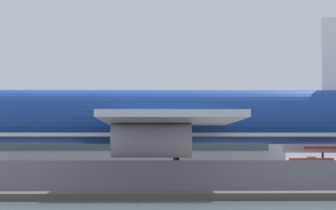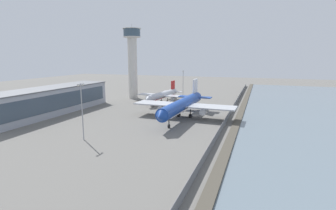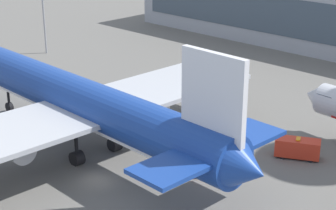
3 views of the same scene
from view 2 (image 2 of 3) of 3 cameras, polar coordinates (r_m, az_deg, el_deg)
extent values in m
plane|color=#66635E|center=(125.92, 5.77, -2.29)|extent=(500.00, 500.00, 0.00)
cube|color=#474238|center=(122.79, 15.11, -2.81)|extent=(320.00, 3.00, 0.50)
cube|color=slate|center=(122.96, 13.05, -2.21)|extent=(280.00, 0.08, 2.56)
cylinder|color=slate|center=(122.96, 13.05, -2.21)|extent=(0.10, 0.10, 2.56)
cylinder|color=slate|center=(219.38, 16.02, 3.13)|extent=(0.10, 0.10, 2.56)
cylinder|color=#193D93|center=(117.97, 3.15, 0.11)|extent=(48.91, 6.62, 5.31)
cone|color=#193D93|center=(94.19, -1.70, -2.51)|extent=(3.59, 5.14, 5.05)
cone|color=#193D93|center=(142.48, 6.36, 1.85)|extent=(3.58, 4.87, 4.78)
cube|color=#232D3D|center=(97.13, -0.93, -1.71)|extent=(3.04, 4.59, 1.59)
cube|color=silver|center=(118.24, 3.14, -0.59)|extent=(41.57, 5.37, 0.96)
cube|color=#B7BABF|center=(117.45, 8.96, -0.38)|extent=(11.36, 23.70, 0.53)
cube|color=#B7BABF|center=(124.34, -1.64, 0.34)|extent=(11.36, 23.70, 0.53)
cylinder|color=#B7BABF|center=(116.78, 7.88, -1.27)|extent=(6.91, 3.10, 2.92)
cylinder|color=#B7BABF|center=(122.62, -1.09, -0.62)|extent=(6.91, 3.10, 2.92)
cube|color=silver|center=(137.57, 5.93, 3.78)|extent=(7.33, 0.83, 9.03)
cube|color=#193D93|center=(137.18, 7.63, 1.66)|extent=(5.11, 8.71, 0.42)
cube|color=#193D93|center=(139.39, 4.19, 1.86)|extent=(5.11, 8.71, 0.42)
cylinder|color=black|center=(103.11, 0.20, -3.78)|extent=(0.37, 0.37, 3.11)
cylinder|color=black|center=(103.50, 0.20, -4.61)|extent=(1.50, 0.62, 1.49)
cylinder|color=black|center=(121.20, 4.88, -1.66)|extent=(0.42, 0.42, 3.11)
cylinder|color=black|center=(121.53, 4.87, -2.38)|extent=(1.74, 1.24, 1.71)
cylinder|color=black|center=(122.82, 2.39, -1.47)|extent=(0.42, 0.42, 3.11)
cylinder|color=black|center=(123.15, 2.38, -2.18)|extent=(1.74, 1.24, 1.71)
cylinder|color=silver|center=(159.22, -1.18, 2.21)|extent=(35.29, 7.32, 3.97)
cone|color=silver|center=(142.94, -4.48, 1.24)|extent=(2.93, 4.00, 3.77)
cone|color=silver|center=(175.97, 1.50, 2.99)|extent=(2.91, 3.80, 3.57)
cube|color=#232D3D|center=(145.01, -3.99, 1.57)|extent=(2.50, 3.57, 1.19)
cube|color=#B21919|center=(159.38, -1.18, 1.82)|extent=(29.97, 6.02, 0.71)
cube|color=#B7BABF|center=(157.40, 1.85, 1.93)|extent=(9.30, 17.50, 0.40)
cube|color=#B7BABF|center=(164.67, -3.54, 2.29)|extent=(9.30, 17.50, 0.40)
cylinder|color=#B7BABF|center=(157.17, 1.25, 1.44)|extent=(5.10, 2.64, 2.18)
cylinder|color=#B7BABF|center=(163.31, -3.30, 1.77)|extent=(5.10, 2.64, 2.18)
cube|color=#B21919|center=(172.60, 1.08, 4.18)|extent=(5.28, 0.98, 6.74)
cube|color=silver|center=(171.82, 2.02, 2.91)|extent=(4.08, 6.48, 0.32)
cube|color=silver|center=(174.30, 0.15, 3.02)|extent=(4.08, 6.48, 0.32)
cylinder|color=black|center=(148.95, -3.26, 0.40)|extent=(0.28, 0.28, 2.32)
cylinder|color=black|center=(149.15, -3.25, -0.04)|extent=(1.15, 0.54, 1.11)
cylinder|color=black|center=(161.00, -0.13, 1.17)|extent=(0.32, 0.32, 2.32)
cylinder|color=black|center=(161.19, -0.13, 0.76)|extent=(1.36, 1.01, 1.28)
cylinder|color=black|center=(162.79, -1.45, 1.27)|extent=(0.32, 0.32, 2.32)
cylinder|color=black|center=(162.98, -1.45, 0.87)|extent=(1.36, 1.01, 1.28)
cube|color=red|center=(134.82, 2.54, -1.07)|extent=(1.75, 3.27, 1.11)
cube|color=#283847|center=(134.76, 2.38, -0.73)|extent=(1.33, 1.18, 0.50)
cylinder|color=black|center=(134.50, 2.06, -1.27)|extent=(0.25, 0.71, 0.70)
cylinder|color=black|center=(135.79, 2.21, -1.16)|extent=(0.25, 0.71, 0.70)
cylinder|color=black|center=(134.02, 2.88, -1.32)|extent=(0.25, 0.71, 0.70)
cylinder|color=black|center=(135.32, 3.02, -1.21)|extent=(0.25, 0.71, 0.70)
cube|color=red|center=(143.21, -0.87, -0.17)|extent=(5.58, 4.29, 2.07)
cube|color=#283847|center=(144.91, -0.97, 0.11)|extent=(1.95, 2.30, 0.83)
cube|color=orange|center=(143.00, -0.87, 0.27)|extent=(0.93, 1.16, 0.16)
cylinder|color=black|center=(144.82, -1.32, -0.40)|extent=(0.85, 0.59, 0.84)
cylinder|color=black|center=(145.06, -0.59, -0.38)|extent=(0.85, 0.59, 0.84)
cylinder|color=black|center=(141.68, -1.16, -0.64)|extent=(0.85, 0.59, 0.84)
cylinder|color=black|center=(141.92, -0.41, -0.62)|extent=(0.85, 0.59, 0.84)
cylinder|color=beige|center=(177.56, -7.69, 7.90)|extent=(6.05, 6.05, 40.18)
cylinder|color=beige|center=(177.86, -7.86, 14.46)|extent=(11.50, 11.50, 0.50)
cylinder|color=#384C5B|center=(178.08, -7.88, 15.32)|extent=(10.92, 10.92, 4.84)
cylinder|color=beige|center=(178.32, -7.90, 16.16)|extent=(12.07, 12.07, 0.40)
cylinder|color=#333338|center=(178.47, -7.91, 16.61)|extent=(0.12, 0.12, 2.40)
cube|color=#9EA3AD|center=(140.90, -24.35, 0.77)|extent=(73.57, 15.80, 12.47)
cube|color=#3D4C5B|center=(135.44, -21.93, 0.86)|extent=(67.68, 0.16, 7.48)
cube|color=#5B5E63|center=(140.07, -24.55, 3.38)|extent=(74.17, 16.40, 0.50)
cylinder|color=#93969B|center=(91.52, -18.18, -1.47)|extent=(0.36, 0.36, 19.09)
cube|color=#93969B|center=(90.15, -18.51, 4.32)|extent=(3.20, 0.24, 0.24)
cube|color=silver|center=(89.24, -18.97, 4.04)|extent=(0.60, 0.40, 0.44)
cube|color=silver|center=(91.12, -18.04, 4.22)|extent=(0.60, 0.40, 0.44)
cylinder|color=#93969B|center=(183.57, 3.30, 4.64)|extent=(0.36, 0.36, 18.33)
cube|color=#93969B|center=(182.89, 3.33, 7.42)|extent=(3.20, 0.24, 0.24)
cube|color=silver|center=(181.75, 3.22, 7.31)|extent=(0.60, 0.40, 0.44)
cube|color=silver|center=(184.06, 3.43, 7.35)|extent=(0.60, 0.40, 0.44)
camera|label=1|loc=(121.58, 40.75, -3.62)|focal=85.00mm
camera|label=3|loc=(163.30, 21.52, 10.24)|focal=60.00mm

